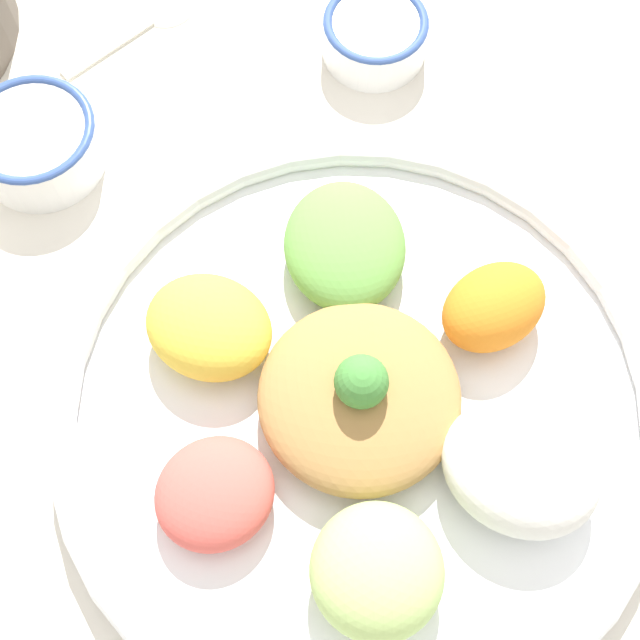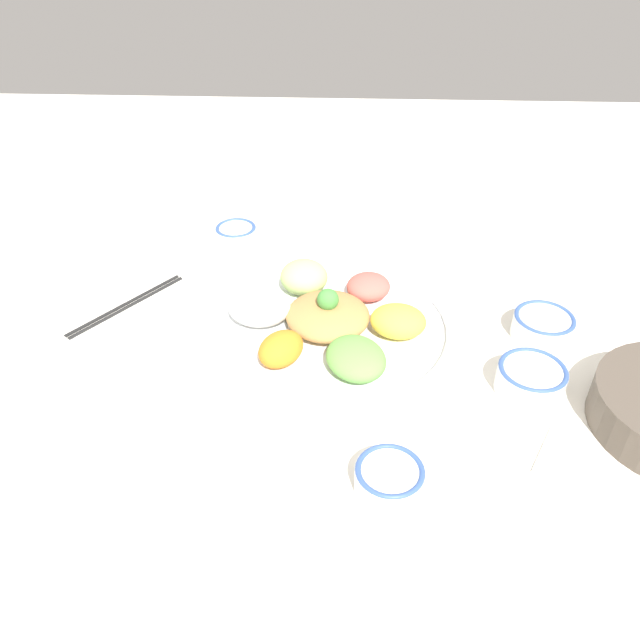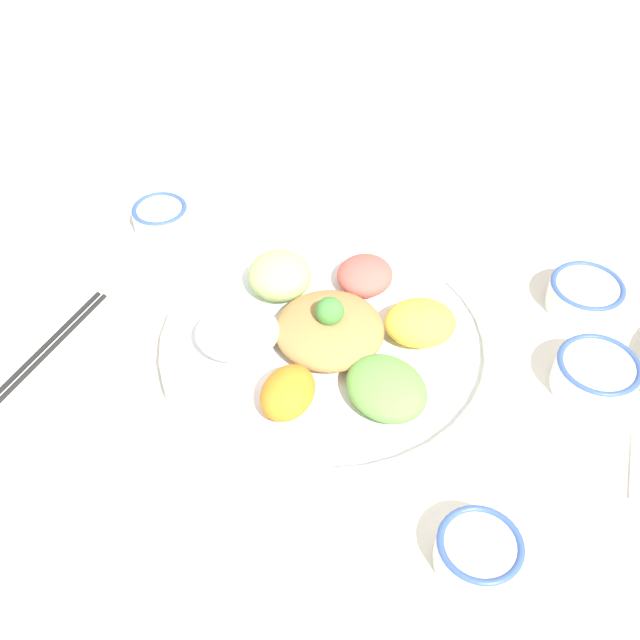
% 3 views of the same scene
% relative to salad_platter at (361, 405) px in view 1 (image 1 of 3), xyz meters
% --- Properties ---
extents(ground_plane, '(2.40, 2.40, 0.00)m').
position_rel_salad_platter_xyz_m(ground_plane, '(-0.03, 0.03, -0.02)').
color(ground_plane, silver).
extents(salad_platter, '(0.42, 0.42, 0.09)m').
position_rel_salad_platter_xyz_m(salad_platter, '(0.00, 0.00, 0.00)').
color(salad_platter, white).
rests_on(salad_platter, ground_plane).
extents(sauce_bowl_dark, '(0.10, 0.10, 0.04)m').
position_rel_salad_platter_xyz_m(sauce_bowl_dark, '(0.30, -0.12, -0.00)').
color(sauce_bowl_dark, white).
rests_on(sauce_bowl_dark, ground_plane).
extents(rice_bowl_plain, '(0.09, 0.09, 0.04)m').
position_rel_salad_platter_xyz_m(rice_bowl_plain, '(0.09, -0.30, -0.00)').
color(rice_bowl_plain, white).
rests_on(rice_bowl_plain, ground_plane).
extents(serving_spoon_main, '(0.09, 0.13, 0.01)m').
position_rel_salad_platter_xyz_m(serving_spoon_main, '(0.28, -0.27, -0.02)').
color(serving_spoon_main, beige).
rests_on(serving_spoon_main, ground_plane).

